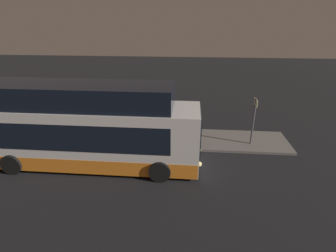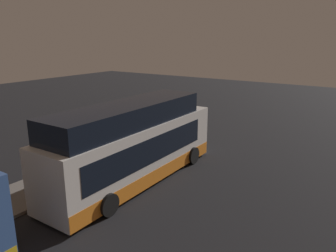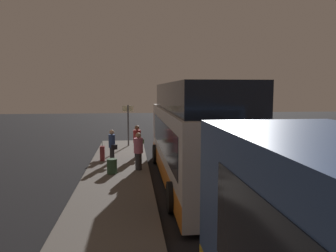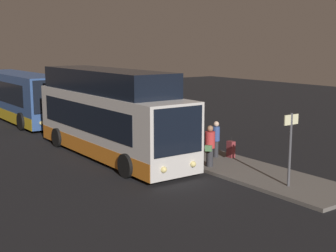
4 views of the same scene
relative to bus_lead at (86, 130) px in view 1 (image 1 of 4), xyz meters
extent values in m
plane|color=black|center=(0.67, 0.10, -1.79)|extent=(80.00, 80.00, 0.00)
cube|color=#605B56|center=(0.67, 3.14, -1.72)|extent=(20.00, 2.87, 0.14)
cube|color=silver|center=(0.10, 0.00, -0.21)|extent=(10.61, 2.52, 2.83)
cube|color=orange|center=(0.10, 0.00, -1.27)|extent=(10.55, 2.54, 0.70)
cube|color=black|center=(-0.16, 0.00, 0.13)|extent=(8.70, 2.55, 1.24)
cube|color=black|center=(5.43, 0.00, 0.20)|extent=(0.06, 2.21, 1.81)
sphere|color=#F9E58C|center=(5.45, 0.69, -1.17)|extent=(0.24, 0.24, 0.24)
sphere|color=#F9E58C|center=(5.45, -0.69, -1.17)|extent=(0.24, 0.24, 0.24)
cylinder|color=black|center=(3.71, 1.26, -1.31)|extent=(0.97, 0.30, 0.97)
cylinder|color=black|center=(3.71, -1.26, -1.31)|extent=(0.97, 0.30, 0.97)
cylinder|color=black|center=(-3.18, 1.26, -1.31)|extent=(0.97, 0.30, 0.97)
cylinder|color=black|center=(-3.18, -1.26, -1.31)|extent=(0.97, 0.30, 0.97)
cube|color=black|center=(-0.32, 0.00, 1.72)|extent=(9.01, 2.31, 1.04)
cylinder|color=#2D2D33|center=(4.67, 2.20, -1.26)|extent=(0.41, 0.41, 0.79)
cylinder|color=#BF3333|center=(4.67, 2.20, -0.52)|extent=(0.59, 0.59, 0.69)
sphere|color=#9E7051|center=(4.67, 2.20, -0.05)|extent=(0.26, 0.26, 0.26)
cube|color=#598C59|center=(4.87, 1.96, -0.81)|extent=(0.31, 0.28, 0.24)
cylinder|color=#2D2D33|center=(3.60, 3.48, -1.28)|extent=(0.31, 0.31, 0.75)
cylinder|color=#334C8C|center=(3.60, 3.48, -0.58)|extent=(0.44, 0.44, 0.65)
sphere|color=beige|center=(3.60, 3.48, -0.13)|extent=(0.24, 0.24, 0.24)
cube|color=black|center=(3.37, 3.36, -0.85)|extent=(0.26, 0.31, 0.24)
cylinder|color=#2D2D33|center=(1.84, 2.19, -1.26)|extent=(0.31, 0.31, 0.78)
cylinder|color=#CC6B8C|center=(1.84, 2.19, -0.54)|extent=(0.44, 0.44, 0.68)
sphere|color=tan|center=(1.84, 2.19, -0.07)|extent=(0.25, 0.25, 0.25)
cube|color=maroon|center=(4.03, 4.00, -1.28)|extent=(0.35, 0.23, 0.74)
cylinder|color=black|center=(4.03, 4.00, -0.79)|extent=(0.02, 0.02, 0.24)
cylinder|color=#4C4C51|center=(8.44, 2.71, -0.32)|extent=(0.10, 0.10, 2.66)
cube|color=beige|center=(8.44, 2.71, 0.78)|extent=(0.04, 0.71, 0.36)
cylinder|color=#2D4C33|center=(1.26, 3.35, -1.33)|extent=(0.44, 0.44, 0.65)
camera|label=1|loc=(4.96, -11.09, 4.93)|focal=28.00mm
camera|label=2|loc=(-11.76, -9.92, 5.24)|focal=35.00mm
camera|label=3|loc=(-12.90, 2.46, 1.99)|focal=35.00mm
camera|label=4|loc=(19.14, -10.28, 3.40)|focal=50.00mm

